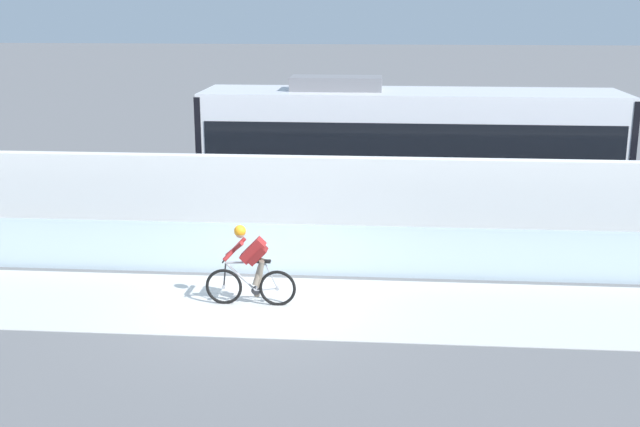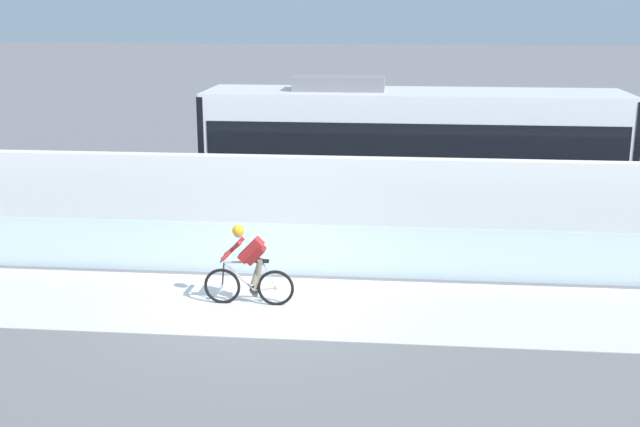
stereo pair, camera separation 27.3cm
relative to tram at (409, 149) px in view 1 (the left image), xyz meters
The scene contains 8 objects.
ground_plane 7.74m from the tram, 114.05° to the right, with size 200.00×200.00×0.00m, color slate.
bike_path_deck 7.73m from the tram, 114.05° to the right, with size 32.00×3.20×0.01m, color silver.
glass_parapet 6.01m from the tram, 121.44° to the right, with size 32.00×0.05×1.13m, color silver.
concrete_barrier_wall 4.49m from the tram, 133.68° to the right, with size 32.00×0.36×2.26m, color white.
tram_rail_near 3.66m from the tram, 166.79° to the right, with size 32.00×0.08×0.01m, color #595654.
tram_rail_far 3.66m from the tram, 166.79° to the left, with size 32.00×0.08×0.01m, color #595654.
tram is the anchor object (origin of this frame).
cyclist_on_bike 7.63m from the tram, 114.83° to the right, with size 1.77×0.58×1.61m.
Camera 1 is at (2.43, -14.51, 5.71)m, focal length 45.13 mm.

